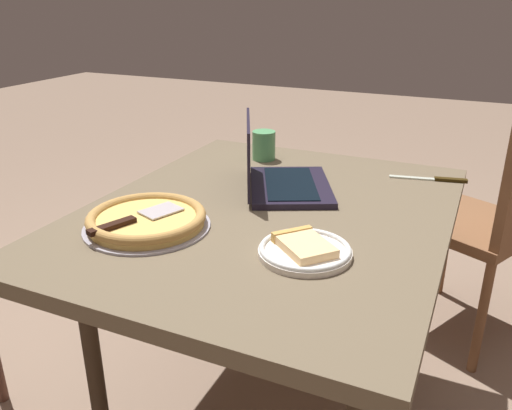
{
  "coord_description": "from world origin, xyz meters",
  "views": [
    {
      "loc": [
        1.21,
        0.51,
        1.29
      ],
      "look_at": [
        0.03,
        -0.02,
        0.76
      ],
      "focal_mm": 36.57,
      "sensor_mm": 36.0,
      "label": 1
    }
  ],
  "objects_px": {
    "dining_table": "(268,230)",
    "laptop": "(277,176)",
    "pizza_plate": "(305,249)",
    "pizza_tray": "(147,220)",
    "drink_cup": "(264,145)",
    "chair_far": "(494,213)",
    "table_knife": "(436,179)"
  },
  "relations": [
    {
      "from": "drink_cup",
      "to": "dining_table",
      "type": "bearing_deg",
      "value": 25.01
    },
    {
      "from": "table_knife",
      "to": "dining_table",
      "type": "bearing_deg",
      "value": -41.97
    },
    {
      "from": "dining_table",
      "to": "laptop",
      "type": "distance_m",
      "value": 0.19
    },
    {
      "from": "laptop",
      "to": "drink_cup",
      "type": "height_order",
      "value": "laptop"
    },
    {
      "from": "pizza_plate",
      "to": "pizza_tray",
      "type": "xyz_separation_m",
      "value": [
        0.02,
        -0.41,
        0.01
      ]
    },
    {
      "from": "pizza_tray",
      "to": "laptop",
      "type": "bearing_deg",
      "value": 153.74
    },
    {
      "from": "dining_table",
      "to": "pizza_plate",
      "type": "distance_m",
      "value": 0.29
    },
    {
      "from": "laptop",
      "to": "drink_cup",
      "type": "distance_m",
      "value": 0.31
    },
    {
      "from": "laptop",
      "to": "pizza_tray",
      "type": "relative_size",
      "value": 1.26
    },
    {
      "from": "pizza_tray",
      "to": "chair_far",
      "type": "bearing_deg",
      "value": 140.65
    },
    {
      "from": "dining_table",
      "to": "table_knife",
      "type": "xyz_separation_m",
      "value": [
        -0.43,
        0.39,
        0.07
      ]
    },
    {
      "from": "pizza_tray",
      "to": "dining_table",
      "type": "bearing_deg",
      "value": 135.85
    },
    {
      "from": "table_knife",
      "to": "drink_cup",
      "type": "relative_size",
      "value": 2.33
    },
    {
      "from": "drink_cup",
      "to": "pizza_tray",
      "type": "bearing_deg",
      "value": -3.11
    },
    {
      "from": "dining_table",
      "to": "pizza_tray",
      "type": "xyz_separation_m",
      "value": [
        0.24,
        -0.23,
        0.09
      ]
    },
    {
      "from": "pizza_tray",
      "to": "drink_cup",
      "type": "distance_m",
      "value": 0.65
    },
    {
      "from": "pizza_tray",
      "to": "drink_cup",
      "type": "bearing_deg",
      "value": 176.89
    },
    {
      "from": "dining_table",
      "to": "pizza_plate",
      "type": "height_order",
      "value": "pizza_plate"
    },
    {
      "from": "pizza_plate",
      "to": "pizza_tray",
      "type": "bearing_deg",
      "value": -86.74
    },
    {
      "from": "dining_table",
      "to": "drink_cup",
      "type": "distance_m",
      "value": 0.47
    },
    {
      "from": "pizza_plate",
      "to": "chair_far",
      "type": "bearing_deg",
      "value": 157.41
    },
    {
      "from": "dining_table",
      "to": "laptop",
      "type": "bearing_deg",
      "value": -166.32
    },
    {
      "from": "pizza_plate",
      "to": "chair_far",
      "type": "distance_m",
      "value": 1.07
    },
    {
      "from": "pizza_plate",
      "to": "drink_cup",
      "type": "xyz_separation_m",
      "value": [
        -0.63,
        -0.37,
        0.04
      ]
    },
    {
      "from": "laptop",
      "to": "chair_far",
      "type": "bearing_deg",
      "value": 134.11
    },
    {
      "from": "dining_table",
      "to": "laptop",
      "type": "relative_size",
      "value": 2.91
    },
    {
      "from": "pizza_tray",
      "to": "table_knife",
      "type": "xyz_separation_m",
      "value": [
        -0.67,
        0.62,
        -0.02
      ]
    },
    {
      "from": "laptop",
      "to": "pizza_plate",
      "type": "bearing_deg",
      "value": 30.72
    },
    {
      "from": "pizza_plate",
      "to": "table_knife",
      "type": "relative_size",
      "value": 0.9
    },
    {
      "from": "dining_table",
      "to": "pizza_plate",
      "type": "bearing_deg",
      "value": 40.24
    },
    {
      "from": "table_knife",
      "to": "pizza_tray",
      "type": "bearing_deg",
      "value": -42.75
    },
    {
      "from": "drink_cup",
      "to": "chair_far",
      "type": "height_order",
      "value": "chair_far"
    }
  ]
}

